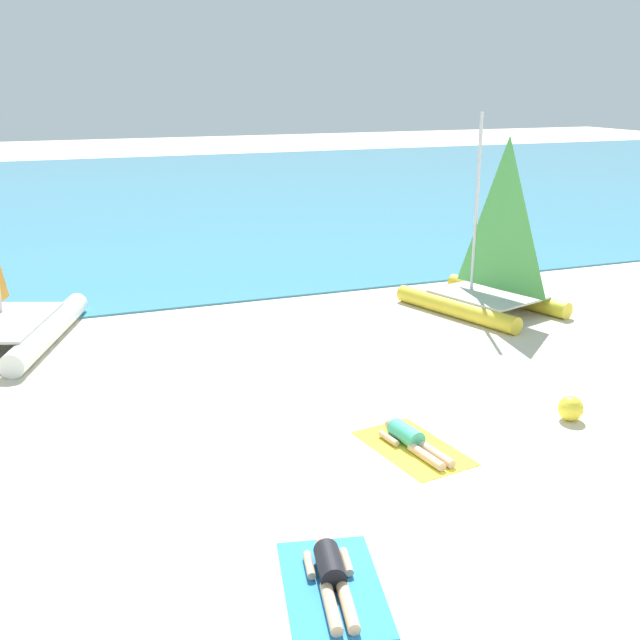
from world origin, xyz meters
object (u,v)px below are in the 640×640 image
(towel_left, at_px, (333,587))
(beach_ball, at_px, (571,408))
(sunbather_middle, at_px, (411,439))
(sailboat_yellow, at_px, (487,283))
(sunbather_left, at_px, (332,574))
(towel_middle, at_px, (413,448))

(towel_left, distance_m, beach_ball, 6.07)
(sunbather_middle, bearing_deg, sailboat_yellow, 40.78)
(towel_left, height_order, sunbather_left, sunbather_left)
(sailboat_yellow, bearing_deg, sunbather_middle, -148.30)
(sunbather_left, height_order, beach_ball, beach_ball)
(towel_left, relative_size, sunbather_middle, 1.21)
(towel_left, xyz_separation_m, beach_ball, (5.42, 2.74, 0.21))
(towel_left, distance_m, sunbather_middle, 3.74)
(sunbather_left, height_order, towel_middle, sunbather_left)
(beach_ball, bearing_deg, towel_middle, 179.81)
(sailboat_yellow, distance_m, beach_ball, 6.46)
(sunbather_left, relative_size, sunbather_middle, 0.99)
(towel_left, xyz_separation_m, towel_middle, (2.47, 2.75, 0.00))
(sailboat_yellow, xyz_separation_m, sunbather_middle, (-5.18, -5.98, -0.58))
(towel_middle, bearing_deg, sailboat_yellow, 49.46)
(sunbather_left, bearing_deg, towel_left, -90.00)
(towel_middle, distance_m, sunbather_middle, 0.14)
(sunbather_left, height_order, sunbather_middle, same)
(towel_left, bearing_deg, towel_middle, 48.08)
(sunbather_left, bearing_deg, towel_middle, 60.41)
(towel_middle, bearing_deg, sunbather_left, -132.43)
(towel_left, relative_size, towel_middle, 1.00)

